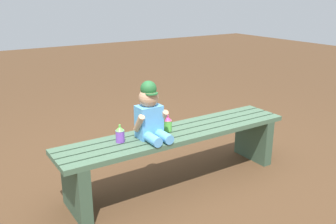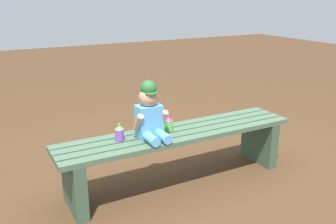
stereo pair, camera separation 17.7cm
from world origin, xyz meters
name	(u,v)px [view 2 (the right image)]	position (x,y,z in m)	size (l,w,h in m)	color
ground_plane	(178,182)	(0.00, 0.00, 0.00)	(16.00, 16.00, 0.00)	#4C331E
park_bench	(179,147)	(0.00, 0.00, 0.29)	(1.82, 0.37, 0.42)	#47664C
child_figure	(150,113)	(-0.24, -0.01, 0.60)	(0.23, 0.27, 0.40)	#59A5E5
sippy_cup_left	(119,133)	(-0.45, 0.04, 0.48)	(0.06, 0.06, 0.12)	#8C4CCC
sippy_cup_right	(169,124)	(-0.07, 0.04, 0.48)	(0.06, 0.06, 0.12)	#66CC4C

